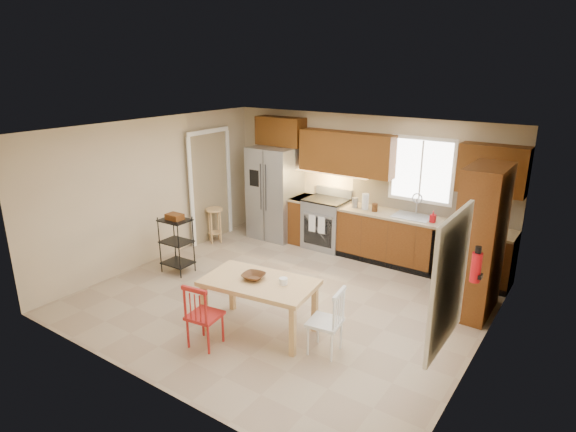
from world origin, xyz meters
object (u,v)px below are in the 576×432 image
(fire_extinguisher, at_px, (476,267))
(soap_bottle, at_px, (433,217))
(range_stove, at_px, (326,224))
(chair_white, at_px, (325,321))
(pantry, at_px, (480,242))
(table_jar, at_px, (283,283))
(bar_stool, at_px, (215,225))
(chair_red, at_px, (205,314))
(utility_cart, at_px, (177,245))
(refrigerator, at_px, (275,193))
(dining_table, at_px, (260,306))
(table_bowl, at_px, (254,279))

(fire_extinguisher, bearing_deg, soap_bottle, 120.53)
(range_stove, bearing_deg, chair_white, -60.01)
(pantry, height_order, table_jar, pantry)
(bar_stool, bearing_deg, fire_extinguisher, -2.37)
(chair_red, distance_m, utility_cart, 2.36)
(range_stove, distance_m, soap_bottle, 2.10)
(utility_cart, bearing_deg, fire_extinguisher, 2.85)
(refrigerator, bearing_deg, table_jar, -52.40)
(dining_table, height_order, chair_red, chair_red)
(refrigerator, distance_m, bar_stool, 1.34)
(soap_bottle, relative_size, table_bowl, 0.66)
(pantry, height_order, dining_table, pantry)
(chair_red, bearing_deg, table_jar, 40.43)
(fire_extinguisher, distance_m, table_bowl, 2.71)
(chair_red, height_order, bar_stool, chair_red)
(soap_bottle, distance_m, utility_cart, 4.23)
(dining_table, bearing_deg, refrigerator, 115.16)
(range_stove, distance_m, table_jar, 3.24)
(table_bowl, bearing_deg, table_jar, 12.53)
(dining_table, bearing_deg, soap_bottle, 60.53)
(table_jar, distance_m, utility_cart, 2.68)
(fire_extinguisher, distance_m, chair_red, 3.29)
(pantry, distance_m, table_jar, 2.77)
(dining_table, xyz_separation_m, chair_red, (-0.35, -0.65, 0.07))
(range_stove, bearing_deg, pantry, -18.29)
(soap_bottle, xyz_separation_m, fire_extinguisher, (1.15, -1.95, 0.10))
(pantry, xyz_separation_m, chair_red, (-2.51, -2.78, -0.63))
(soap_bottle, distance_m, chair_white, 3.04)
(chair_red, distance_m, chair_white, 1.48)
(refrigerator, distance_m, fire_extinguisher, 4.76)
(refrigerator, distance_m, chair_red, 4.07)
(chair_red, xyz_separation_m, bar_stool, (-2.39, 2.76, -0.08))
(soap_bottle, distance_m, bar_stool, 4.11)
(refrigerator, height_order, dining_table, refrigerator)
(refrigerator, distance_m, soap_bottle, 3.18)
(chair_red, distance_m, bar_stool, 3.65)
(pantry, xyz_separation_m, bar_stool, (-4.90, -0.02, -0.71))
(soap_bottle, height_order, chair_red, soap_bottle)
(refrigerator, distance_m, table_jar, 3.74)
(pantry, distance_m, chair_red, 3.80)
(soap_bottle, relative_size, table_jar, 1.69)
(pantry, bearing_deg, fire_extinguisher, -79.22)
(pantry, xyz_separation_m, utility_cart, (-4.45, -1.43, -0.57))
(refrigerator, height_order, pantry, pantry)
(soap_bottle, bearing_deg, utility_cart, -146.38)
(refrigerator, height_order, fire_extinguisher, refrigerator)
(fire_extinguisher, height_order, utility_cart, fire_extinguisher)
(refrigerator, xyz_separation_m, pantry, (4.13, -0.93, 0.14))
(pantry, distance_m, chair_white, 2.49)
(bar_stool, bearing_deg, chair_white, -20.09)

